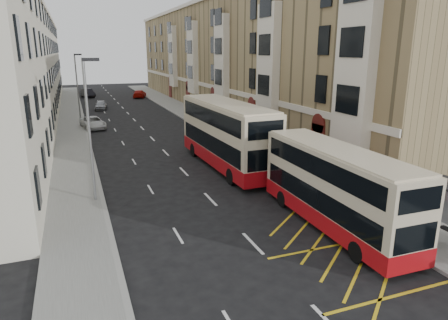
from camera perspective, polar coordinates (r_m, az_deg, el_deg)
name	(u,v)px	position (r m, az deg, el deg)	size (l,w,h in m)	color
ground	(298,291)	(15.63, 10.59, -17.91)	(200.00, 200.00, 0.00)	black
pavement_right	(220,129)	(44.52, -0.52, 4.45)	(4.00, 120.00, 0.15)	slate
pavement_left	(72,140)	(41.89, -20.86, 2.73)	(3.00, 120.00, 0.15)	slate
kerb_right	(203,130)	(43.89, -2.98, 4.27)	(0.25, 120.00, 0.15)	gray
kerb_left	(88,138)	(41.90, -18.81, 2.93)	(0.25, 120.00, 0.15)	gray
road_markings	(129,114)	(57.11, -13.44, 6.39)	(10.00, 110.00, 0.01)	silver
terrace_right	(228,58)	(60.54, 0.58, 14.43)	(10.75, 79.00, 15.25)	#948056
terrace_left	(15,67)	(56.92, -27.72, 11.65)	(9.18, 79.00, 13.25)	beige
guard_railing	(344,196)	(22.76, 16.77, -4.96)	(0.06, 6.56, 1.01)	red
street_lamp_near	(89,123)	(23.36, -18.67, 5.01)	(0.93, 0.18, 8.00)	gray
street_lamp_far	(77,83)	(53.17, -20.20, 10.27)	(0.93, 0.18, 8.00)	gray
double_decker_front	(335,188)	(20.15, 15.58, -3.85)	(2.48, 10.23, 4.07)	beige
double_decker_rear	(226,135)	(29.58, 0.32, 3.63)	(3.16, 12.35, 4.90)	beige
pedestrian_near	(415,219)	(20.24, 25.58, -7.66)	(0.70, 0.46, 1.93)	black
pedestrian_far	(378,190)	(23.64, 21.10, -4.03)	(1.09, 0.45, 1.85)	black
white_van	(93,123)	(47.45, -18.22, 5.09)	(2.22, 4.81, 1.34)	silver
car_silver	(101,105)	(62.55, -17.16, 7.52)	(1.64, 4.08, 1.39)	#929499
car_dark	(88,93)	(80.15, -18.91, 9.03)	(1.68, 4.81, 1.58)	black
car_red	(140,94)	(77.02, -11.98, 9.22)	(1.97, 4.84, 1.40)	#AC0D05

